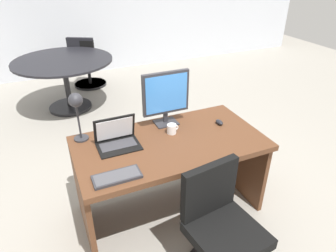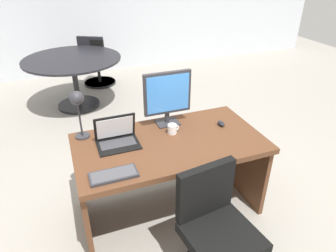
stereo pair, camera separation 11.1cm
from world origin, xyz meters
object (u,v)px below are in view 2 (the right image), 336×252
(coffee_mug, at_px, (172,129))
(office_chair, at_px, (216,238))
(meeting_table, at_px, (74,70))
(meeting_chair_far, at_px, (97,66))
(monitor, at_px, (167,95))
(keyboard, at_px, (114,175))
(desk_lamp, at_px, (78,104))
(laptop, at_px, (116,135))
(mouse, at_px, (221,124))
(desk, at_px, (168,158))
(meeting_chair_near, at_px, (97,65))

(coffee_mug, xyz_separation_m, office_chair, (0.01, -0.83, -0.43))
(meeting_table, relative_size, meeting_chair_far, 1.63)
(meeting_table, bearing_deg, coffee_mug, -76.10)
(monitor, bearing_deg, keyboard, -136.77)
(desk_lamp, distance_m, meeting_table, 2.32)
(laptop, distance_m, keyboard, 0.44)
(coffee_mug, bearing_deg, mouse, -3.82)
(desk, relative_size, monitor, 3.19)
(desk, bearing_deg, monitor, 70.36)
(meeting_chair_near, relative_size, meeting_chair_far, 1.05)
(laptop, xyz_separation_m, office_chair, (0.48, -0.85, -0.46))
(coffee_mug, bearing_deg, office_chair, -89.62)
(meeting_chair_far, bearing_deg, desk_lamp, -100.34)
(coffee_mug, relative_size, office_chair, 0.12)
(desk, relative_size, coffee_mug, 15.11)
(mouse, distance_m, desk_lamp, 1.23)
(mouse, relative_size, meeting_table, 0.06)
(monitor, bearing_deg, meeting_chair_near, 93.65)
(monitor, xyz_separation_m, meeting_chair_near, (-0.20, 3.05, -0.66))
(office_chair, distance_m, meeting_chair_far, 4.06)
(keyboard, bearing_deg, meeting_table, 90.41)
(coffee_mug, height_order, meeting_chair_far, meeting_chair_far)
(desk, bearing_deg, desk_lamp, 158.80)
(laptop, distance_m, mouse, 0.93)
(desk, height_order, meeting_chair_near, meeting_chair_near)
(meeting_table, bearing_deg, desk_lamp, -92.91)
(monitor, relative_size, keyboard, 1.46)
(keyboard, distance_m, meeting_chair_near, 3.67)
(meeting_table, height_order, meeting_chair_far, meeting_chair_far)
(coffee_mug, relative_size, meeting_chair_near, 0.11)
(monitor, xyz_separation_m, keyboard, (-0.61, -0.57, -0.26))
(keyboard, distance_m, meeting_table, 2.86)
(mouse, bearing_deg, desk, -175.61)
(desk, xyz_separation_m, meeting_chair_far, (-0.10, 3.30, -0.20))
(office_chair, bearing_deg, desk_lamp, 125.82)
(laptop, bearing_deg, coffee_mug, -2.96)
(monitor, distance_m, desk_lamp, 0.75)
(coffee_mug, bearing_deg, monitor, 83.10)
(desk, height_order, keyboard, keyboard)
(keyboard, relative_size, desk_lamp, 0.78)
(meeting_chair_near, bearing_deg, meeting_chair_far, 4.78)
(desk_lamp, distance_m, meeting_chair_far, 3.18)
(keyboard, distance_m, desk_lamp, 0.67)
(desk_lamp, xyz_separation_m, meeting_chair_far, (0.56, 3.05, -0.70))
(laptop, xyz_separation_m, mouse, (0.93, -0.05, -0.05))
(mouse, bearing_deg, keyboard, -160.68)
(keyboard, relative_size, meeting_chair_far, 0.38)
(office_chair, distance_m, meeting_chair_near, 4.06)
(desk, height_order, meeting_chair_far, meeting_chair_far)
(coffee_mug, bearing_deg, desk_lamp, 165.69)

